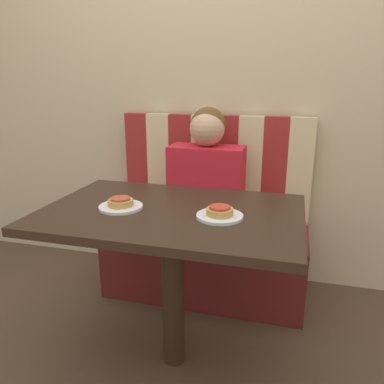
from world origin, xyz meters
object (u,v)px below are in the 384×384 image
pizza_right (220,211)px  person (207,172)px  plate_left (121,207)px  pizza_left (121,202)px  plate_right (220,216)px

pizza_right → person: bearing=107.2°
plate_left → pizza_left: 0.02m
plate_left → plate_right: size_ratio=1.00×
plate_right → pizza_left: 0.42m
plate_right → pizza_left: (-0.42, -0.00, 0.02)m
plate_left → pizza_right: bearing=-0.0°
pizza_left → pizza_right: same height
plate_left → pizza_right: pizza_right is taller
plate_left → pizza_left: pizza_left is taller
plate_right → pizza_right: bearing=-166.0°
plate_right → pizza_right: pizza_right is taller
pizza_left → plate_right: bearing=0.0°
person → pizza_right: bearing=-72.8°
plate_left → person: bearing=72.8°
person → pizza_right: 0.71m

